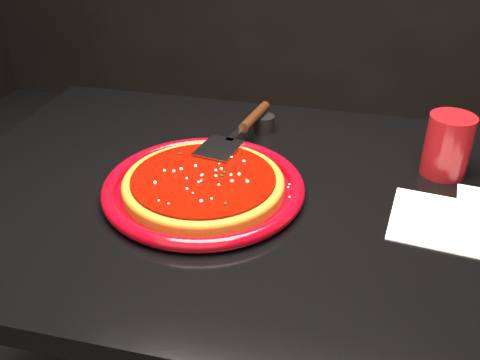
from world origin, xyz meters
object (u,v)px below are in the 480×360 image
object	(u,v)px
table	(258,336)
cup	(448,145)
ramekin	(264,123)
plate	(204,187)
pizza_server	(239,130)

from	to	relation	value
table	cup	xyz separation A→B (m)	(0.32, 0.15, 0.43)
table	cup	world-z (taller)	cup
table	ramekin	size ratio (longest dim) A/B	25.57
cup	table	bearing A→B (deg)	-155.32
cup	ramekin	xyz separation A→B (m)	(-0.37, 0.10, -0.04)
table	cup	distance (m)	0.56
table	plate	xyz separation A→B (m)	(-0.10, -0.03, 0.39)
plate	pizza_server	bearing A→B (deg)	83.35
table	plate	distance (m)	0.40
plate	cup	bearing A→B (deg)	23.06
plate	pizza_server	xyz separation A→B (m)	(0.02, 0.18, 0.03)
table	ramekin	bearing A→B (deg)	100.89
table	plate	bearing A→B (deg)	-162.37
table	pizza_server	bearing A→B (deg)	117.71
plate	cup	xyz separation A→B (m)	(0.42, 0.18, 0.05)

